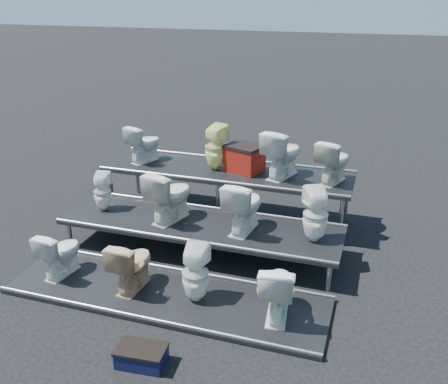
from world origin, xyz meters
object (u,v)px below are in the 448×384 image
(toilet_8, at_px, (144,143))
(toilet_5, at_px, (170,195))
(toilet_3, at_px, (277,288))
(toilet_0, at_px, (60,252))
(toilet_10, at_px, (283,153))
(toilet_7, at_px, (316,215))
(toilet_6, at_px, (244,206))
(toilet_9, at_px, (215,147))
(red_crate, at_px, (244,160))
(step_stool, at_px, (142,357))
(toilet_11, at_px, (334,161))
(toilet_2, at_px, (195,273))
(toilet_4, at_px, (102,192))
(toilet_1, at_px, (132,264))

(toilet_8, bearing_deg, toilet_5, 149.38)
(toilet_3, bearing_deg, toilet_8, -48.33)
(toilet_0, xyz_separation_m, toilet_10, (2.49, 2.60, 0.87))
(toilet_0, xyz_separation_m, toilet_8, (0.02, 2.60, 0.80))
(toilet_7, distance_m, toilet_8, 3.49)
(toilet_6, relative_size, toilet_7, 0.99)
(toilet_0, xyz_separation_m, toilet_9, (1.34, 2.60, 0.86))
(toilet_7, height_order, red_crate, red_crate)
(toilet_10, bearing_deg, step_stool, 98.76)
(toilet_6, distance_m, toilet_10, 1.39)
(toilet_3, relative_size, toilet_11, 1.07)
(toilet_0, bearing_deg, toilet_9, -110.23)
(toilet_10, relative_size, red_crate, 1.41)
(toilet_10, distance_m, toilet_11, 0.82)
(toilet_2, xyz_separation_m, toilet_7, (1.27, 1.30, 0.41))
(toilet_6, bearing_deg, toilet_10, -94.57)
(toilet_5, bearing_deg, toilet_11, -133.83)
(step_stool, bearing_deg, toilet_9, 92.25)
(toilet_3, height_order, step_stool, toilet_3)
(toilet_10, height_order, step_stool, toilet_10)
(toilet_5, height_order, toilet_10, toilet_10)
(toilet_2, bearing_deg, toilet_7, -138.25)
(toilet_4, xyz_separation_m, step_stool, (1.90, -2.52, -0.67))
(toilet_4, height_order, toilet_7, toilet_7)
(toilet_2, relative_size, toilet_8, 1.15)
(toilet_6, bearing_deg, toilet_5, 7.20)
(toilet_6, relative_size, toilet_11, 1.10)
(toilet_6, bearing_deg, toilet_3, 128.57)
(toilet_5, height_order, toilet_7, toilet_5)
(toilet_4, distance_m, step_stool, 3.23)
(toilet_6, bearing_deg, toilet_4, 7.20)
(toilet_9, distance_m, toilet_11, 1.96)
(toilet_8, relative_size, step_stool, 1.29)
(toilet_3, relative_size, toilet_4, 1.22)
(toilet_3, bearing_deg, red_crate, -73.45)
(toilet_2, height_order, toilet_8, toilet_8)
(toilet_0, relative_size, red_crate, 1.17)
(toilet_11, bearing_deg, toilet_2, 82.64)
(toilet_1, relative_size, toilet_7, 0.91)
(toilet_3, height_order, toilet_10, toilet_10)
(toilet_0, distance_m, toilet_4, 1.36)
(toilet_4, relative_size, toilet_7, 0.79)
(toilet_3, height_order, toilet_6, toilet_6)
(toilet_0, relative_size, toilet_2, 0.87)
(toilet_5, xyz_separation_m, step_stool, (0.75, -2.52, -0.76))
(toilet_3, height_order, toilet_9, toilet_9)
(toilet_8, height_order, red_crate, toilet_8)
(toilet_5, distance_m, toilet_11, 2.61)
(toilet_7, bearing_deg, toilet_10, -83.56)
(toilet_4, height_order, toilet_5, toilet_5)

